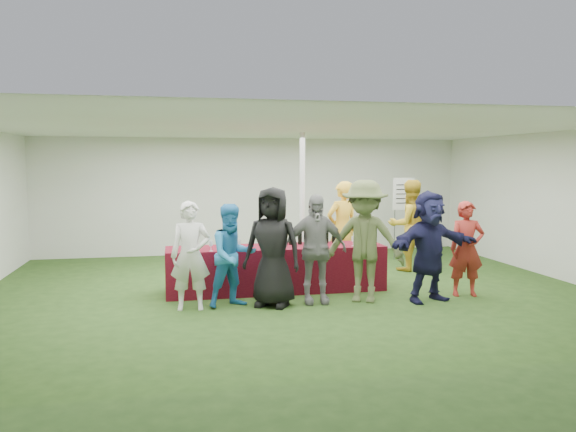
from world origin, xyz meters
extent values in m
plane|color=#284719|center=(0.00, 0.00, 0.00)|extent=(60.00, 60.00, 0.00)
plane|color=white|center=(0.00, 4.00, 1.35)|extent=(10.00, 0.00, 10.00)
plane|color=white|center=(0.00, -4.00, 1.35)|extent=(10.00, 0.00, 10.00)
plane|color=white|center=(5.00, 0.00, 1.35)|extent=(0.00, 8.00, 8.00)
plane|color=white|center=(0.00, 0.00, 2.70)|extent=(10.00, 10.00, 0.00)
cylinder|color=silver|center=(0.50, 1.20, 1.35)|extent=(0.10, 0.10, 2.70)
cube|color=maroon|center=(-0.23, -0.04, 0.38)|extent=(3.60, 0.80, 0.75)
cylinder|color=black|center=(0.04, 0.08, 0.86)|extent=(0.07, 0.07, 0.22)
cylinder|color=black|center=(0.04, 0.08, 1.01)|extent=(0.03, 0.03, 0.08)
cylinder|color=maroon|center=(0.04, 0.08, 1.06)|extent=(0.03, 0.03, 0.02)
cylinder|color=black|center=(0.20, 0.09, 0.86)|extent=(0.07, 0.07, 0.22)
cylinder|color=black|center=(0.20, 0.09, 1.01)|extent=(0.03, 0.03, 0.08)
cylinder|color=maroon|center=(0.20, 0.09, 1.06)|extent=(0.03, 0.03, 0.02)
cylinder|color=black|center=(0.30, 0.07, 0.86)|extent=(0.07, 0.07, 0.22)
cylinder|color=black|center=(0.30, 0.07, 1.01)|extent=(0.03, 0.03, 0.08)
cylinder|color=maroon|center=(0.30, 0.07, 1.06)|extent=(0.03, 0.03, 0.02)
cylinder|color=black|center=(0.46, 0.10, 0.86)|extent=(0.07, 0.07, 0.22)
cylinder|color=black|center=(0.46, 0.10, 1.01)|extent=(0.03, 0.03, 0.08)
cylinder|color=maroon|center=(0.46, 0.10, 1.06)|extent=(0.03, 0.03, 0.02)
cylinder|color=black|center=(0.62, 0.05, 0.86)|extent=(0.07, 0.07, 0.22)
cylinder|color=black|center=(0.62, 0.05, 1.01)|extent=(0.03, 0.03, 0.08)
cylinder|color=maroon|center=(0.62, 0.05, 1.06)|extent=(0.03, 0.03, 0.02)
cylinder|color=black|center=(0.68, 0.15, 0.86)|extent=(0.07, 0.07, 0.22)
cylinder|color=black|center=(0.68, 0.15, 1.01)|extent=(0.03, 0.03, 0.08)
cylinder|color=maroon|center=(0.68, 0.15, 1.06)|extent=(0.03, 0.03, 0.02)
cylinder|color=black|center=(0.81, 0.15, 0.86)|extent=(0.07, 0.07, 0.22)
cylinder|color=black|center=(0.81, 0.15, 1.01)|extent=(0.03, 0.03, 0.08)
cylinder|color=maroon|center=(0.81, 0.15, 1.06)|extent=(0.03, 0.03, 0.02)
cylinder|color=silver|center=(-1.61, -0.30, 0.75)|extent=(0.06, 0.06, 0.00)
cylinder|color=silver|center=(-1.61, -0.30, 0.79)|extent=(0.01, 0.01, 0.07)
cylinder|color=silver|center=(-1.61, -0.30, 0.87)|extent=(0.06, 0.06, 0.08)
cylinder|color=silver|center=(-1.32, -0.34, 0.75)|extent=(0.06, 0.06, 0.00)
cylinder|color=silver|center=(-1.32, -0.34, 0.79)|extent=(0.01, 0.01, 0.07)
cylinder|color=silver|center=(-1.32, -0.34, 0.87)|extent=(0.06, 0.06, 0.08)
cylinder|color=silver|center=(-1.06, -0.29, 0.75)|extent=(0.06, 0.06, 0.00)
cylinder|color=silver|center=(-1.06, -0.29, 0.79)|extent=(0.01, 0.01, 0.07)
cylinder|color=silver|center=(-1.06, -0.29, 0.87)|extent=(0.06, 0.06, 0.08)
cylinder|color=silver|center=(-0.48, -0.31, 0.75)|extent=(0.06, 0.06, 0.00)
cylinder|color=silver|center=(-0.48, -0.31, 0.79)|extent=(0.01, 0.01, 0.07)
cylinder|color=silver|center=(-0.48, -0.31, 0.87)|extent=(0.06, 0.06, 0.08)
cylinder|color=#4C0816|center=(-0.48, -0.31, 0.84)|extent=(0.05, 0.05, 0.02)
cylinder|color=silver|center=(1.03, -0.27, 0.75)|extent=(0.06, 0.06, 0.00)
cylinder|color=silver|center=(1.03, -0.27, 0.79)|extent=(0.01, 0.01, 0.07)
cylinder|color=silver|center=(1.03, -0.27, 0.87)|extent=(0.06, 0.06, 0.08)
cylinder|color=#4C0816|center=(1.03, -0.27, 0.84)|extent=(0.05, 0.05, 0.02)
cylinder|color=silver|center=(-0.88, -0.30, 0.75)|extent=(0.06, 0.06, 0.00)
cylinder|color=silver|center=(-0.88, -0.30, 0.79)|extent=(0.01, 0.01, 0.07)
cylinder|color=silver|center=(-0.88, -0.30, 0.87)|extent=(0.06, 0.06, 0.08)
cylinder|color=silver|center=(-0.23, 0.04, 0.85)|extent=(0.07, 0.07, 0.20)
cylinder|color=silver|center=(-0.23, 0.04, 0.96)|extent=(0.03, 0.03, 0.03)
cube|color=white|center=(1.34, 0.01, 0.77)|extent=(0.25, 0.18, 0.03)
cylinder|color=slate|center=(1.32, -0.26, 0.84)|extent=(0.24, 0.24, 0.18)
cylinder|color=slate|center=(2.88, 2.44, 0.55)|extent=(0.02, 0.02, 1.10)
cylinder|color=slate|center=(3.28, 2.44, 0.55)|extent=(0.02, 0.02, 1.10)
cube|color=white|center=(3.08, 2.44, 1.45)|extent=(0.50, 0.02, 0.70)
cube|color=black|center=(3.08, 2.43, 1.65)|extent=(0.36, 0.01, 0.02)
cube|color=black|center=(3.08, 2.43, 1.55)|extent=(0.36, 0.01, 0.02)
cube|color=black|center=(3.08, 2.43, 1.45)|extent=(0.36, 0.01, 0.02)
cube|color=black|center=(3.08, 2.43, 1.35)|extent=(0.36, 0.01, 0.02)
cube|color=black|center=(3.08, 2.43, 1.25)|extent=(0.36, 0.01, 0.02)
imported|color=gold|center=(1.17, 0.82, 0.90)|extent=(0.75, 0.60, 1.79)
imported|color=gold|center=(2.68, 1.20, 0.90)|extent=(0.88, 0.70, 1.80)
imported|color=silver|center=(-1.66, -0.96, 0.79)|extent=(0.60, 0.42, 1.58)
imported|color=#2579B9|center=(-1.04, -0.91, 0.76)|extent=(0.89, 0.78, 1.53)
imported|color=black|center=(-0.46, -0.99, 0.89)|extent=(1.03, 0.91, 1.77)
imported|color=gray|center=(0.19, -0.96, 0.83)|extent=(0.99, 0.44, 1.66)
imported|color=#4D5830|center=(0.96, -1.03, 0.94)|extent=(1.39, 1.15, 1.87)
imported|color=#18183C|center=(1.94, -1.21, 0.85)|extent=(1.66, 0.90, 1.71)
imported|color=maroon|center=(2.68, -0.99, 0.76)|extent=(0.62, 0.47, 1.52)
camera|label=1|loc=(-1.89, -9.09, 2.12)|focal=35.00mm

